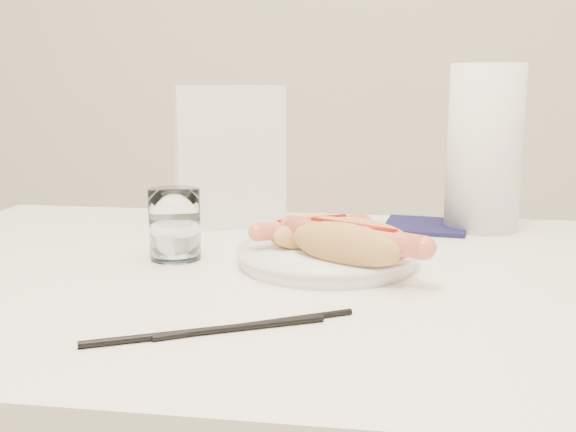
# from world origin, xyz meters

# --- Properties ---
(table) EXTENTS (1.20, 0.80, 0.75)m
(table) POSITION_xyz_m (0.00, 0.00, 0.69)
(table) COLOR white
(table) RESTS_ON ground
(plate) EXTENTS (0.29, 0.29, 0.02)m
(plate) POSITION_xyz_m (0.05, 0.04, 0.76)
(plate) COLOR white
(plate) RESTS_ON table
(hotdog_left) EXTENTS (0.15, 0.12, 0.04)m
(hotdog_left) POSITION_xyz_m (0.03, 0.06, 0.79)
(hotdog_left) COLOR #EAB15D
(hotdog_left) RESTS_ON plate
(hotdog_right) EXTENTS (0.19, 0.14, 0.05)m
(hotdog_right) POSITION_xyz_m (0.09, -0.01, 0.79)
(hotdog_right) COLOR tan
(hotdog_right) RESTS_ON plate
(water_glass) EXTENTS (0.07, 0.07, 0.10)m
(water_glass) POSITION_xyz_m (-0.16, 0.04, 0.80)
(water_glass) COLOR white
(water_glass) RESTS_ON table
(chopstick_near) EXTENTS (0.22, 0.11, 0.01)m
(chopstick_near) POSITION_xyz_m (-0.04, -0.24, 0.75)
(chopstick_near) COLOR black
(chopstick_near) RESTS_ON table
(chopstick_far) EXTENTS (0.19, 0.11, 0.01)m
(chopstick_far) POSITION_xyz_m (0.01, -0.21, 0.75)
(chopstick_far) COLOR black
(chopstick_far) RESTS_ON table
(napkin_box) EXTENTS (0.20, 0.16, 0.24)m
(napkin_box) POSITION_xyz_m (-0.14, 0.28, 0.87)
(napkin_box) COLOR silver
(napkin_box) RESTS_ON table
(navy_napkin) EXTENTS (0.15, 0.15, 0.01)m
(navy_napkin) POSITION_xyz_m (0.19, 0.30, 0.75)
(navy_napkin) COLOR #14133D
(navy_napkin) RESTS_ON table
(paper_towel_roll) EXTENTS (0.13, 0.13, 0.27)m
(paper_towel_roll) POSITION_xyz_m (0.29, 0.31, 0.89)
(paper_towel_roll) COLOR white
(paper_towel_roll) RESTS_ON table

